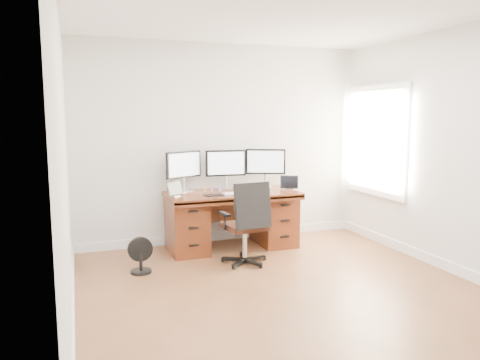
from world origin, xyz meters
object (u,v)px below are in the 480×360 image
object	(u,v)px
floor_fan	(141,256)
monitor_center	(226,164)
desk	(232,218)
office_chair	(246,237)
keyboard	(235,193)

from	to	relation	value
floor_fan	monitor_center	bearing A→B (deg)	32.42
desk	floor_fan	world-z (taller)	desk
monitor_center	floor_fan	bearing A→B (deg)	-142.50
desk	floor_fan	size ratio (longest dim) A/B	4.20
office_chair	keyboard	distance (m)	0.71
office_chair	keyboard	bearing A→B (deg)	78.53
office_chair	floor_fan	world-z (taller)	office_chair
desk	office_chair	size ratio (longest dim) A/B	1.71
desk	monitor_center	bearing A→B (deg)	90.02
office_chair	floor_fan	xyz separation A→B (m)	(-1.21, 0.12, -0.13)
keyboard	floor_fan	bearing A→B (deg)	-161.95
office_chair	keyboard	xyz separation A→B (m)	(0.06, 0.57, 0.43)
floor_fan	monitor_center	world-z (taller)	monitor_center
desk	keyboard	world-z (taller)	keyboard
monitor_center	keyboard	distance (m)	0.52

